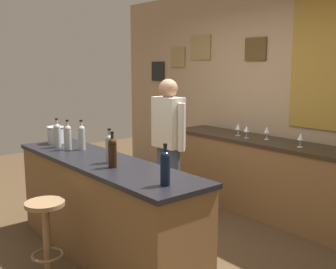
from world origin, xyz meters
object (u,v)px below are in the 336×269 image
Objects in this scene: wine_bottle_e at (112,152)px; ice_bucket at (56,134)px; wine_bottle_d at (110,148)px; bar_stool at (46,227)px; bartender at (168,140)px; wine_glass_d at (301,137)px; wine_glass_c at (267,130)px; wine_glass_b at (247,129)px; wine_glass_a at (238,127)px; wine_bottle_b at (68,136)px; wine_bottle_f at (165,167)px; wine_bottle_a at (57,134)px; wine_bottle_c at (82,137)px.

ice_bucket is at bearing 176.36° from wine_bottle_e.
bar_stool is at bearing -94.33° from wine_bottle_d.
ice_bucket is (-0.72, -1.01, 0.08)m from bartender.
ice_bucket is at bearing -125.55° from bartender.
wine_glass_c is at bearing 168.91° from wine_glass_d.
wine_bottle_d is at bearing 156.19° from wine_bottle_e.
wine_glass_b is 1.00× the size of wine_glass_c.
wine_bottle_e is at bearing -78.58° from wine_glass_a.
wine_bottle_d is (0.75, 0.03, 0.00)m from wine_bottle_b.
wine_glass_c is (1.27, 2.06, -0.01)m from ice_bucket.
wine_bottle_f is (0.88, 0.54, 0.60)m from bar_stool.
wine_glass_b is (-0.24, 2.03, -0.05)m from wine_bottle_e.
wine_bottle_a is at bearing -168.94° from wine_bottle_b.
wine_glass_b is at bearing 67.47° from wine_bottle_a.
wine_bottle_f is 2.22m from wine_glass_b.
wine_glass_a is (-1.10, 2.07, -0.05)m from wine_bottle_f.
wine_glass_a is at bearing 66.27° from ice_bucket.
wine_bottle_a is 1.00× the size of wine_bottle_f.
wine_bottle_d is at bearing -0.69° from ice_bucket.
bartender is at bearing -117.49° from wine_glass_c.
wine_glass_a is (0.39, 1.94, -0.05)m from wine_bottle_c.
wine_glass_b is 0.24m from wine_glass_c.
wine_glass_a is 1.00× the size of wine_glass_c.
bartender reaches higher than wine_bottle_a.
bartender is 5.29× the size of wine_bottle_e.
bartender reaches higher than wine_glass_b.
wine_bottle_d is 2.07m from wine_glass_d.
wine_bottle_b is at bearing -177.62° from wine_bottle_d.
wine_bottle_b and wine_bottle_e have the same top height.
wine_bottle_a and wine_bottle_b have the same top height.
wine_glass_c is at bearing 86.38° from bar_stool.
bar_stool is 2.22× the size of wine_bottle_f.
wine_glass_b is at bearing -151.04° from wine_glass_c.
wine_glass_b is (0.18, -0.06, 0.00)m from wine_glass_a.
wine_bottle_b is 2.44m from wine_glass_d.
bartender is 1.11m from wine_bottle_d.
wine_glass_a is at bearing 76.60° from wine_bottle_b.
wine_glass_b is at bearing -178.72° from wine_glass_d.
wine_bottle_b and wine_bottle_d have the same top height.
wine_bottle_f is at bearing -3.80° from wine_bottle_d.
wine_bottle_a is (-0.50, -1.09, 0.12)m from bartender.
wine_glass_c is at bearing 58.40° from ice_bucket.
wine_bottle_a is 1.00× the size of wine_bottle_d.
wine_glass_c is at bearing 63.88° from wine_bottle_a.
wine_glass_b reaches higher than bar_stool.
wine_glass_c is (0.12, 2.08, -0.05)m from wine_bottle_d.
ice_bucket is (-0.39, 0.05, -0.04)m from wine_bottle_b.
wine_glass_d is (0.51, -0.10, 0.00)m from wine_glass_c.
wine_bottle_d is 1.97× the size of wine_glass_c.
wine_bottle_d is (0.66, -0.07, 0.00)m from wine_bottle_c.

